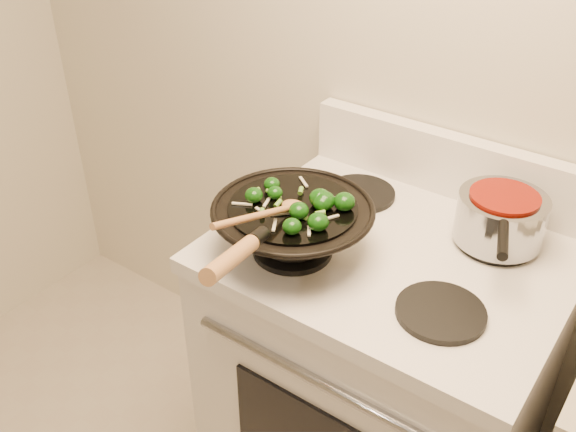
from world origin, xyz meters
The scene contains 5 objects.
stove centered at (-0.14, 1.17, 0.47)m, with size 0.78×0.67×1.08m.
wok centered at (-0.32, 1.02, 0.99)m, with size 0.36×0.58×0.24m.
stirfry centered at (-0.28, 1.02, 1.06)m, with size 0.23×0.22×0.04m.
wooden_spoon centered at (-0.31, 0.94, 1.07)m, with size 0.06×0.26×0.08m.
saucepan centered at (0.04, 1.32, 0.99)m, with size 0.20×0.31×0.12m.
Camera 1 is at (0.35, 0.07, 1.78)m, focal length 40.00 mm.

